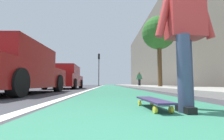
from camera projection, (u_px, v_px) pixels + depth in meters
The scene contains 12 objects.
ground_plane at pixel (114, 89), 10.49m from camera, with size 80.00×80.00×0.00m, color #38383D.
bike_lane_paint at pixel (110, 86), 24.43m from camera, with size 56.00×2.32×0.00m, color #2D7256.
lane_stripe_white at pixel (100, 86), 20.42m from camera, with size 52.00×0.16×0.01m, color silver.
sidewalk_curb at pixel (141, 86), 18.55m from camera, with size 52.00×3.20×0.14m, color #9E9B93.
building_facade at pixel (155, 49), 23.06m from camera, with size 40.00×1.20×10.59m, color #675F54.
skateboard at pixel (153, 101), 1.94m from camera, with size 0.85×0.25×0.11m.
skater_person at pixel (185, 28), 1.88m from camera, with size 0.47×0.72×1.64m.
parked_car_near at pixel (13, 70), 4.87m from camera, with size 4.42×2.08×1.48m.
parked_car_mid at pixel (65, 78), 10.35m from camera, with size 4.33×1.93×1.46m.
traffic_light at pixel (99, 64), 24.05m from camera, with size 0.33×0.28×4.77m.
street_tree_mid at pixel (159, 33), 10.65m from camera, with size 2.18×2.18×4.74m.
pedestrian_distant at pixel (139, 78), 16.23m from camera, with size 0.41×0.64×1.48m.
Camera 1 is at (-0.55, 0.40, 0.30)m, focal length 26.08 mm.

